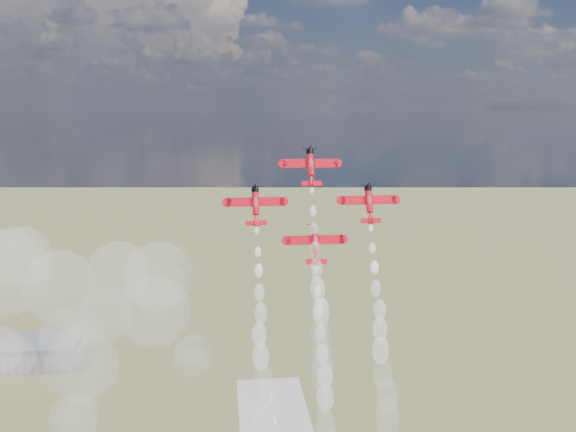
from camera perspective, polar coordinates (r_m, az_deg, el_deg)
The scene contains 10 objects.
hangar at distance 344.76m, azimuth -23.09°, elevation -11.66°, with size 50.00×28.00×13.00m.
plane_lead at distance 148.36m, azimuth 2.14°, elevation 4.67°, with size 13.55×6.68×9.04m.
plane_left at distance 144.03m, azimuth -3.04°, elevation 1.02°, with size 13.55×6.68×9.04m.
plane_right at distance 148.06m, azimuth 7.61°, elevation 1.19°, with size 13.55×6.68×9.04m.
plane_slot at distance 143.05m, azimuth 2.58°, elevation -2.58°, with size 13.55×6.68×9.04m.
smoke_trail_lead at distance 140.15m, azimuth 3.06°, elevation -11.03°, with size 5.26×21.41×41.39m.
smoke_trail_left at distance 138.36m, azimuth -2.46°, elevation -15.15°, with size 5.92×21.44×41.49m.
smoke_trail_right at distance 142.57m, azimuth 8.98°, elevation -14.58°, with size 5.20×20.87×42.25m.
smoke_trail_slot at distance 140.17m, azimuth 3.66°, elevation -18.99°, with size 5.23×21.12×42.48m.
drifted_smoke_cloud at distance 162.77m, azimuth -18.44°, elevation -8.62°, with size 57.75×38.74×57.45m.
Camera 1 is at (-20.11, -126.09, 129.76)m, focal length 38.00 mm.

